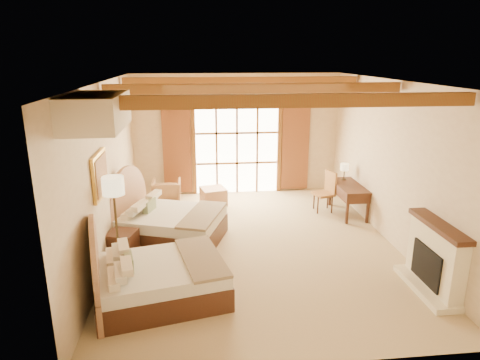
{
  "coord_description": "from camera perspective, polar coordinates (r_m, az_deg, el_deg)",
  "views": [
    {
      "loc": [
        -1.12,
        -7.78,
        3.67
      ],
      "look_at": [
        -0.27,
        0.2,
        1.3
      ],
      "focal_mm": 32.0,
      "sensor_mm": 36.0,
      "label": 1
    }
  ],
  "objects": [
    {
      "name": "floor",
      "position": [
        8.68,
        1.91,
        -8.6
      ],
      "size": [
        7.0,
        7.0,
        0.0
      ],
      "primitive_type": "plane",
      "color": "tan",
      "rests_on": "ground"
    },
    {
      "name": "wall_back",
      "position": [
        11.52,
        -0.44,
        6.09
      ],
      "size": [
        5.5,
        0.0,
        5.5
      ],
      "primitive_type": "plane",
      "rotation": [
        1.57,
        0.0,
        0.0
      ],
      "color": "beige",
      "rests_on": "ground"
    },
    {
      "name": "wall_left",
      "position": [
        8.21,
        -17.34,
        1.07
      ],
      "size": [
        0.0,
        7.0,
        7.0
      ],
      "primitive_type": "plane",
      "rotation": [
        1.57,
        0.0,
        1.57
      ],
      "color": "beige",
      "rests_on": "ground"
    },
    {
      "name": "wall_right",
      "position": [
        8.94,
        19.77,
        2.06
      ],
      "size": [
        0.0,
        7.0,
        7.0
      ],
      "primitive_type": "plane",
      "rotation": [
        1.57,
        0.0,
        -1.57
      ],
      "color": "beige",
      "rests_on": "ground"
    },
    {
      "name": "ceiling",
      "position": [
        7.88,
        2.14,
        13.0
      ],
      "size": [
        7.0,
        7.0,
        0.0
      ],
      "primitive_type": "plane",
      "rotation": [
        3.14,
        0.0,
        0.0
      ],
      "color": "#A97338",
      "rests_on": "ground"
    },
    {
      "name": "ceiling_beams",
      "position": [
        7.88,
        2.13,
        12.13
      ],
      "size": [
        5.39,
        4.6,
        0.18
      ],
      "primitive_type": null,
      "color": "brown",
      "rests_on": "ceiling"
    },
    {
      "name": "french_doors",
      "position": [
        11.53,
        -0.41,
        4.32
      ],
      "size": [
        3.95,
        0.08,
        2.6
      ],
      "color": "white",
      "rests_on": "ground"
    },
    {
      "name": "fireplace",
      "position": [
        7.57,
        24.42,
        -9.83
      ],
      "size": [
        0.46,
        1.4,
        1.16
      ],
      "color": "#F2E9C1",
      "rests_on": "ground"
    },
    {
      "name": "painting",
      "position": [
        7.46,
        -18.14,
        0.68
      ],
      "size": [
        0.06,
        0.95,
        0.75
      ],
      "color": "gold",
      "rests_on": "wall_left"
    },
    {
      "name": "canopy_valance",
      "position": [
        5.96,
        -18.66,
        8.65
      ],
      "size": [
        0.7,
        1.4,
        0.45
      ],
      "primitive_type": "cube",
      "color": "beige",
      "rests_on": "ceiling"
    },
    {
      "name": "bed_near",
      "position": [
        6.87,
        -11.81,
        -12.47
      ],
      "size": [
        2.24,
        1.85,
        1.28
      ],
      "rotation": [
        0.0,
        0.0,
        0.22
      ],
      "color": "#432216",
      "rests_on": "floor"
    },
    {
      "name": "bed_far",
      "position": [
        8.85,
        -10.09,
        -5.56
      ],
      "size": [
        2.45,
        2.07,
        1.31
      ],
      "rotation": [
        0.0,
        0.0,
        -0.33
      ],
      "color": "#432216",
      "rests_on": "floor"
    },
    {
      "name": "nightstand",
      "position": [
        8.21,
        -15.35,
        -8.54
      ],
      "size": [
        0.59,
        0.59,
        0.58
      ],
      "primitive_type": "cube",
      "rotation": [
        0.0,
        0.0,
        -0.27
      ],
      "color": "#432216",
      "rests_on": "floor"
    },
    {
      "name": "floor_lamp",
      "position": [
        7.43,
        -16.51,
        -1.52
      ],
      "size": [
        0.37,
        0.37,
        1.72
      ],
      "color": "#382B18",
      "rests_on": "floor"
    },
    {
      "name": "armchair",
      "position": [
        10.94,
        -9.73,
        -1.62
      ],
      "size": [
        0.69,
        0.71,
        0.65
      ],
      "primitive_type": "imported",
      "rotation": [
        0.0,
        0.0,
        -3.14
      ],
      "color": "#A5764B",
      "rests_on": "floor"
    },
    {
      "name": "ottoman",
      "position": [
        10.85,
        -3.57,
        -2.17
      ],
      "size": [
        0.71,
        0.71,
        0.43
      ],
      "primitive_type": "cube",
      "rotation": [
        0.0,
        0.0,
        0.24
      ],
      "color": "tan",
      "rests_on": "floor"
    },
    {
      "name": "desk",
      "position": [
        10.47,
        14.22,
        -2.37
      ],
      "size": [
        0.58,
        1.34,
        0.72
      ],
      "rotation": [
        0.0,
        0.0,
        0.0
      ],
      "color": "#432216",
      "rests_on": "floor"
    },
    {
      "name": "desk_chair",
      "position": [
        10.55,
        11.14,
        -2.5
      ],
      "size": [
        0.55,
        0.54,
        0.98
      ],
      "rotation": [
        0.0,
        0.0,
        0.3
      ],
      "color": "olive",
      "rests_on": "floor"
    },
    {
      "name": "desk_lamp",
      "position": [
        10.69,
        13.77,
        1.61
      ],
      "size": [
        0.2,
        0.2,
        0.4
      ],
      "color": "#382B18",
      "rests_on": "desk"
    }
  ]
}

